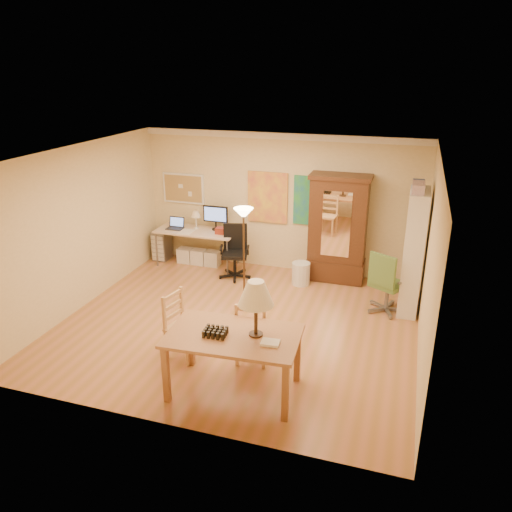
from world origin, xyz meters
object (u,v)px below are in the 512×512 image
(dining_table, at_px, (241,323))
(bookshelf, at_px, (413,253))
(armoire, at_px, (337,236))
(office_chair_green, at_px, (386,296))
(computer_desk, at_px, (199,243))
(office_chair_black, at_px, (235,263))

(dining_table, xyz_separation_m, bookshelf, (1.92, 2.99, 0.06))
(dining_table, xyz_separation_m, armoire, (0.56, 3.87, -0.08))
(dining_table, xyz_separation_m, office_chair_green, (1.57, 2.76, -0.68))
(office_chair_green, distance_m, bookshelf, 0.84)
(bookshelf, bearing_deg, dining_table, -122.72)
(dining_table, height_order, office_chair_green, dining_table)
(computer_desk, distance_m, armoire, 2.82)
(armoire, bearing_deg, dining_table, -98.18)
(computer_desk, distance_m, bookshelf, 4.27)
(office_chair_black, xyz_separation_m, office_chair_green, (2.89, -0.64, 0.01))
(office_chair_black, bearing_deg, dining_table, -68.75)
(dining_table, relative_size, office_chair_black, 1.63)
(computer_desk, distance_m, office_chair_green, 3.94)
(armoire, xyz_separation_m, bookshelf, (1.36, -0.88, 0.13))
(dining_table, height_order, armoire, armoire)
(dining_table, relative_size, office_chair_green, 1.56)
(armoire, bearing_deg, office_chair_green, -47.52)
(dining_table, bearing_deg, bookshelf, 57.28)
(computer_desk, height_order, office_chair_green, computer_desk)
(armoire, height_order, bookshelf, bookshelf)
(dining_table, xyz_separation_m, computer_desk, (-2.23, 3.79, -0.51))
(dining_table, distance_m, armoire, 3.91)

